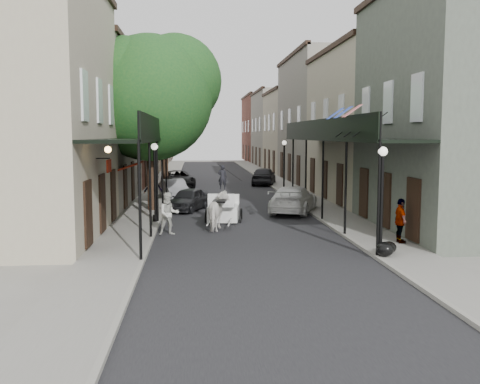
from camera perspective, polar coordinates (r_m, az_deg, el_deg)
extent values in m
plane|color=gray|center=(20.07, 1.57, -6.04)|extent=(140.00, 140.00, 0.00)
cube|color=black|center=(39.78, -1.61, 0.01)|extent=(8.00, 90.00, 0.01)
cube|color=gray|center=(39.82, -8.82, 0.03)|extent=(2.20, 90.00, 0.12)
cube|color=gray|center=(40.36, 5.49, 0.15)|extent=(2.20, 90.00, 0.12)
cube|color=#A8A086|center=(49.92, -12.27, 7.14)|extent=(5.00, 80.00, 10.50)
cube|color=gray|center=(50.67, 7.56, 7.21)|extent=(5.00, 80.00, 10.50)
cube|color=black|center=(26.65, -10.91, 5.52)|extent=(2.20, 18.00, 0.12)
cube|color=black|center=(26.56, -8.66, 6.64)|extent=(0.06, 18.00, 1.00)
cylinder|color=black|center=(17.72, -10.64, -0.81)|extent=(0.10, 0.10, 4.00)
cylinder|color=black|center=(25.65, -8.83, 1.33)|extent=(0.10, 0.10, 4.00)
cylinder|color=black|center=(33.61, -7.88, 2.46)|extent=(0.10, 0.10, 4.00)
cube|color=black|center=(27.46, 10.43, 5.54)|extent=(2.20, 18.00, 0.12)
cube|color=black|center=(27.20, 8.30, 6.63)|extent=(0.06, 18.00, 1.00)
cylinder|color=black|center=(18.68, 14.58, -0.55)|extent=(0.10, 0.10, 4.00)
cylinder|color=black|center=(26.32, 8.82, 1.45)|extent=(0.10, 0.10, 4.00)
cylinder|color=black|center=(34.13, 5.67, 2.54)|extent=(0.10, 0.10, 4.00)
cylinder|color=#382619|center=(29.63, -9.48, 3.50)|extent=(0.44, 0.44, 5.60)
sphere|color=#16461C|center=(29.66, -9.59, 9.84)|extent=(6.80, 6.80, 6.80)
sphere|color=#16461C|center=(30.27, -6.91, 11.71)|extent=(5.10, 5.10, 5.10)
cylinder|color=#382619|center=(43.59, -7.98, 3.96)|extent=(0.44, 0.44, 5.04)
sphere|color=#16461C|center=(43.59, -8.04, 7.83)|extent=(6.00, 6.00, 6.00)
sphere|color=#16461C|center=(44.17, -6.44, 8.99)|extent=(4.50, 4.50, 4.50)
cylinder|color=black|center=(19.01, 14.71, -6.09)|extent=(0.28, 0.28, 0.30)
cylinder|color=black|center=(18.75, 14.84, -1.46)|extent=(0.12, 0.12, 3.40)
sphere|color=white|center=(18.60, 15.00, 4.20)|extent=(0.32, 0.32, 0.32)
cylinder|color=black|center=(25.87, -8.99, -2.76)|extent=(0.28, 0.28, 0.30)
cylinder|color=black|center=(25.68, -9.05, 0.66)|extent=(0.12, 0.12, 3.40)
sphere|color=white|center=(25.58, -9.12, 4.79)|extent=(0.32, 0.32, 0.32)
cylinder|color=black|center=(38.23, 4.70, 0.15)|extent=(0.28, 0.28, 0.30)
cylinder|color=black|center=(38.10, 4.72, 2.47)|extent=(0.12, 0.12, 3.40)
sphere|color=white|center=(38.03, 4.75, 5.25)|extent=(0.32, 0.32, 0.32)
imported|color=white|center=(23.80, -2.22, -2.05)|extent=(1.18, 2.11, 1.70)
torus|color=black|center=(26.85, -3.44, -1.58)|extent=(0.27, 1.33, 1.33)
torus|color=black|center=(26.72, 0.16, -1.60)|extent=(0.27, 1.33, 1.33)
torus|color=black|center=(25.46, -3.33, -2.70)|extent=(0.16, 0.69, 0.69)
torus|color=black|center=(25.35, -0.46, -2.73)|extent=(0.16, 0.69, 0.69)
cube|color=white|center=(26.51, -1.68, -0.70)|extent=(1.67, 2.03, 0.72)
cube|color=white|center=(25.39, -1.88, 0.16)|extent=(1.30, 0.73, 0.12)
cube|color=white|center=(25.10, -1.93, 0.80)|extent=(1.24, 0.27, 0.51)
imported|color=black|center=(25.33, -1.89, 1.60)|extent=(0.45, 0.33, 1.16)
imported|color=beige|center=(22.77, -7.60, -2.32)|extent=(1.02, 0.88, 1.81)
imported|color=gray|center=(32.84, -9.23, 0.42)|extent=(1.24, 0.81, 1.79)
imported|color=gray|center=(21.23, 16.76, -2.95)|extent=(0.46, 1.02, 1.71)
imported|color=black|center=(30.02, -5.55, -0.78)|extent=(2.73, 4.04, 1.28)
imported|color=gray|center=(35.62, -7.04, 0.30)|extent=(2.27, 4.16, 1.30)
imported|color=black|center=(43.67, -6.63, 1.41)|extent=(3.15, 5.23, 1.36)
imported|color=silver|center=(29.20, 5.71, -0.80)|extent=(3.68, 5.41, 1.46)
imported|color=black|center=(45.34, 2.56, 1.73)|extent=(2.74, 4.80, 1.54)
ellipsoid|color=black|center=(18.83, 15.21, -5.90)|extent=(0.59, 0.59, 0.51)
ellipsoid|color=black|center=(19.36, 15.59, -5.72)|extent=(0.52, 0.52, 0.42)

